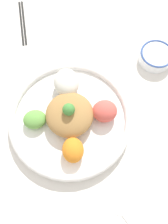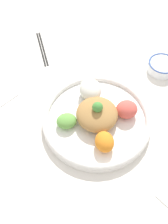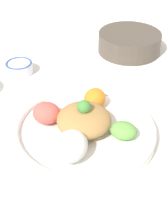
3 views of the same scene
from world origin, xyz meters
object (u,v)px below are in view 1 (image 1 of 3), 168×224
at_px(chopsticks_pair_near, 22,22).
at_px(rice_bowl_blue, 156,56).
at_px(salad_platter, 70,116).
at_px(serving_spoon_main, 124,215).

bearing_deg(chopsticks_pair_near, rice_bowl_blue, 61.05).
distance_m(salad_platter, chopsticks_pair_near, 0.41).
bearing_deg(salad_platter, rice_bowl_blue, 97.03).
distance_m(rice_bowl_blue, serving_spoon_main, 0.49).
relative_size(salad_platter, serving_spoon_main, 2.84).
bearing_deg(salad_platter, chopsticks_pair_near, 176.07).
bearing_deg(serving_spoon_main, salad_platter, 170.42).
height_order(rice_bowl_blue, chopsticks_pair_near, rice_bowl_blue).
height_order(salad_platter, chopsticks_pair_near, salad_platter).
relative_size(salad_platter, chopsticks_pair_near, 1.87).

